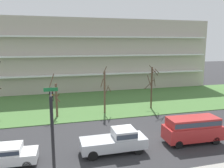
{
  "coord_description": "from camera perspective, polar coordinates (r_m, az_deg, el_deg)",
  "views": [
    {
      "loc": [
        -6.56,
        -18.85,
        8.87
      ],
      "look_at": [
        0.1,
        6.0,
        4.28
      ],
      "focal_mm": 36.27,
      "sensor_mm": 36.0,
      "label": 1
    }
  ],
  "objects": [
    {
      "name": "ground",
      "position": [
        21.84,
        3.94,
        -13.88
      ],
      "size": [
        160.0,
        160.0,
        0.0
      ],
      "primitive_type": "plane",
      "color": "#2D2D30"
    },
    {
      "name": "grass_lawn_strip",
      "position": [
        34.64,
        -3.6,
        -4.68
      ],
      "size": [
        80.0,
        16.0,
        0.08
      ],
      "primitive_type": "cube",
      "color": "#477238",
      "rests_on": "ground"
    },
    {
      "name": "apartment_building",
      "position": [
        48.09,
        -7.21,
        7.47
      ],
      "size": [
        49.16,
        14.44,
        13.44
      ],
      "color": "#B2A899",
      "rests_on": "ground"
    },
    {
      "name": "tree_left",
      "position": [
        28.17,
        -13.9,
        -3.62
      ],
      "size": [
        1.31,
        1.43,
        5.32
      ],
      "color": "brown",
      "rests_on": "ground"
    },
    {
      "name": "tree_center",
      "position": [
        28.67,
        -1.81,
        -1.87
      ],
      "size": [
        1.48,
        1.47,
        6.11
      ],
      "color": "brown",
      "rests_on": "ground"
    },
    {
      "name": "tree_right",
      "position": [
        31.22,
        9.99,
        -0.37
      ],
      "size": [
        1.84,
        1.85,
        6.13
      ],
      "color": "#4C3828",
      "rests_on": "ground"
    },
    {
      "name": "pickup_silver_near_left",
      "position": [
        19.22,
        1.06,
        -14.02
      ],
      "size": [
        5.41,
        2.02,
        1.95
      ],
      "rotation": [
        0.0,
        0.0,
        0.0
      ],
      "color": "#B7BABF",
      "rests_on": "ground"
    },
    {
      "name": "van_red_center_left",
      "position": [
        22.02,
        19.64,
        -10.35
      ],
      "size": [
        5.27,
        2.19,
        2.36
      ],
      "rotation": [
        0.0,
        0.0,
        -0.04
      ],
      "color": "#B22828",
      "rests_on": "ground"
    },
    {
      "name": "sedan_white_center_right",
      "position": [
        18.98,
        -25.14,
        -15.84
      ],
      "size": [
        4.49,
        2.04,
        1.57
      ],
      "rotation": [
        0.0,
        0.0,
        -0.06
      ],
      "color": "white",
      "rests_on": "ground"
    },
    {
      "name": "traffic_signal_mast",
      "position": [
        14.61,
        -14.85,
        -9.04
      ],
      "size": [
        0.9,
        4.73,
        6.11
      ],
      "color": "black",
      "rests_on": "ground"
    }
  ]
}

